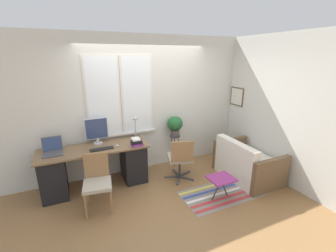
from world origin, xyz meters
The scene contains 17 objects.
ground_plane centered at (0.00, 0.00, 0.00)m, with size 14.00×14.00×0.00m, color olive.
wall_back_with_window centered at (-0.02, 0.71, 1.36)m, with size 9.00×0.12×2.70m.
wall_right_with_picture centered at (2.15, 0.00, 1.35)m, with size 0.08×9.00×2.70m.
desk centered at (-1.10, 0.31, 0.41)m, with size 1.86×0.63×0.76m.
laptop centered at (-1.74, 0.36, 0.82)m, with size 0.31×0.30×0.26m.
monitor centered at (-1.00, 0.50, 1.02)m, with size 0.40×0.16×0.48m.
keyboard centered at (-0.98, 0.19, 0.77)m, with size 0.40×0.11×0.02m.
mouse centered at (-0.72, 0.20, 0.78)m, with size 0.04×0.07×0.03m.
desk_lamp centered at (-0.29, 0.47, 1.06)m, with size 0.13×0.13×0.43m.
book_stack centered at (-0.38, 0.12, 0.83)m, with size 0.21×0.19×0.14m.
desk_chair_wooden centered at (-1.15, -0.30, 0.47)m, with size 0.47×0.48×0.86m.
office_chair_swivel centered at (0.41, -0.08, 0.45)m, with size 0.59×0.60×0.84m.
couch_loveseat centered at (1.61, -0.55, 0.28)m, with size 0.82×1.19×0.78m.
plant_stand centered at (0.58, 0.52, 0.57)m, with size 0.22×0.22×0.68m.
potted_plant centered at (0.58, 0.52, 0.92)m, with size 0.33×0.33×0.42m.
floor_rug_striped centered at (0.85, -0.82, 0.00)m, with size 1.43×0.72×0.01m.
folding_stool centered at (0.73, -0.91, 0.35)m, with size 0.42×0.36×0.39m.
Camera 1 is at (-1.42, -3.52, 2.30)m, focal length 24.00 mm.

